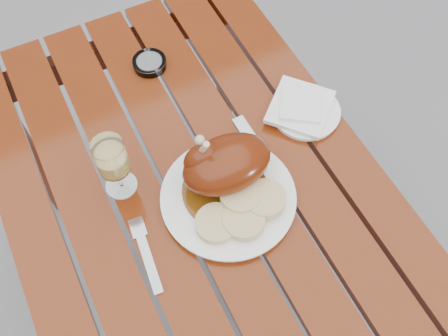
% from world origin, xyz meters
% --- Properties ---
extents(ground, '(60.00, 60.00, 0.00)m').
position_xyz_m(ground, '(0.00, 0.00, 0.00)').
color(ground, slate).
rests_on(ground, ground).
extents(table, '(0.80, 1.20, 0.75)m').
position_xyz_m(table, '(0.00, 0.00, 0.38)').
color(table, maroon).
rests_on(table, ground).
extents(dinner_plate, '(0.37, 0.37, 0.02)m').
position_xyz_m(dinner_plate, '(0.05, -0.05, 0.76)').
color(dinner_plate, white).
rests_on(dinner_plate, table).
extents(roast_duck, '(0.21, 0.19, 0.14)m').
position_xyz_m(roast_duck, '(0.07, -0.01, 0.82)').
color(roast_duck, '#562E09').
rests_on(roast_duck, dinner_plate).
extents(bread_dumplings, '(0.20, 0.14, 0.03)m').
position_xyz_m(bread_dumplings, '(0.06, -0.10, 0.78)').
color(bread_dumplings, '#CAB77B').
rests_on(bread_dumplings, dinner_plate).
extents(wine_glass, '(0.08, 0.08, 0.17)m').
position_xyz_m(wine_glass, '(-0.14, 0.08, 0.83)').
color(wine_glass, '#F3D66E').
rests_on(wine_glass, table).
extents(side_plate, '(0.17, 0.17, 0.01)m').
position_xyz_m(side_plate, '(0.32, 0.07, 0.76)').
color(side_plate, white).
rests_on(side_plate, table).
extents(napkin, '(0.20, 0.20, 0.01)m').
position_xyz_m(napkin, '(0.31, 0.08, 0.77)').
color(napkin, white).
rests_on(napkin, side_plate).
extents(ashtray, '(0.10, 0.10, 0.02)m').
position_xyz_m(ashtray, '(0.05, 0.38, 0.76)').
color(ashtray, '#B2B7BC').
rests_on(ashtray, table).
extents(fork, '(0.04, 0.16, 0.01)m').
position_xyz_m(fork, '(-0.15, -0.10, 0.75)').
color(fork, gray).
rests_on(fork, table).
extents(knife, '(0.02, 0.22, 0.01)m').
position_xyz_m(knife, '(0.17, -0.01, 0.75)').
color(knife, gray).
rests_on(knife, table).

